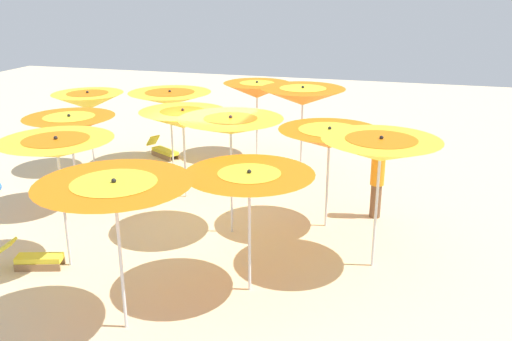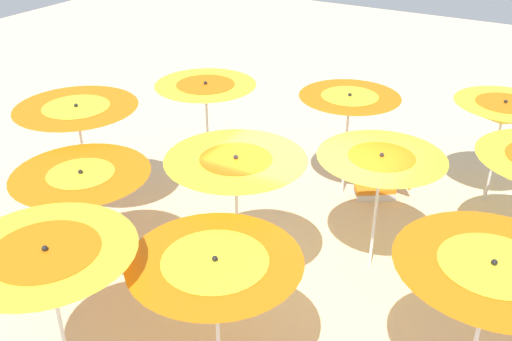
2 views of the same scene
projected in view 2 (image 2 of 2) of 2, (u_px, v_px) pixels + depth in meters
name	position (u px, v px, depth m)	size (l,w,h in m)	color
ground	(308.00, 275.00, 10.04)	(38.46, 38.46, 0.04)	beige
beach_umbrella_0	(78.00, 116.00, 10.62)	(2.21, 2.21, 2.38)	silver
beach_umbrella_1	(82.00, 183.00, 8.90)	(2.09, 2.09, 2.15)	silver
beach_umbrella_2	(48.00, 264.00, 6.66)	(2.06, 2.06, 2.47)	silver
beach_umbrella_3	(206.00, 92.00, 11.39)	(1.96, 1.96, 2.47)	silver
beach_umbrella_4	(236.00, 168.00, 8.57)	(2.09, 2.09, 2.50)	silver
beach_umbrella_5	(215.00, 273.00, 6.96)	(2.10, 2.10, 2.19)	silver
beach_umbrella_6	(349.00, 104.00, 11.49)	(1.98, 1.98, 2.23)	silver
beach_umbrella_7	(380.00, 167.00, 9.32)	(2.04, 2.04, 2.19)	silver
beach_umbrella_8	(490.00, 280.00, 6.43)	(2.16, 2.16, 2.48)	silver
beach_umbrella_9	(503.00, 113.00, 11.27)	(1.90, 1.90, 2.21)	silver
lounger_0	(379.00, 188.00, 12.19)	(1.11, 0.91, 0.56)	silver
lounger_2	(214.00, 169.00, 12.93)	(0.67, 1.30, 0.56)	olive
beach_ball	(398.00, 144.00, 14.18)	(0.29, 0.29, 0.29)	#337FE5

